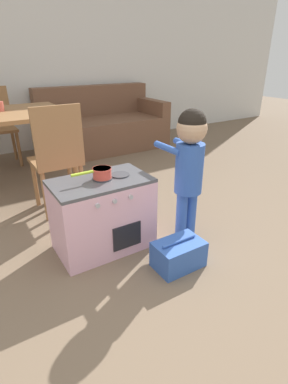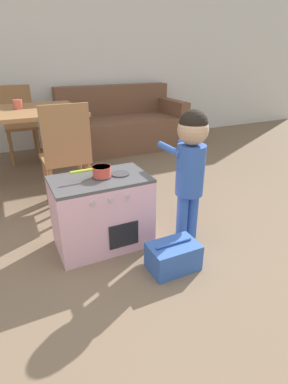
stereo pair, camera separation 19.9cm
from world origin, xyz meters
name	(u,v)px [view 1 (the left image)]	position (x,y,z in m)	size (l,w,h in m)	color
ground_plane	(184,349)	(0.00, 0.00, 0.00)	(16.00, 16.00, 0.00)	brown
play_kitchen	(103,214)	(0.04, 0.92, 0.25)	(0.62, 0.38, 0.50)	#EAB2C6
toy_pot	(101,172)	(0.05, 0.92, 0.54)	(0.26, 0.12, 0.07)	#E04C3D
child_figure	(189,157)	(0.60, 0.73, 0.60)	(0.21, 0.36, 0.91)	#335BB7
toy_basket	(178,254)	(0.34, 0.48, 0.09)	(0.30, 0.20, 0.19)	#335BB2
dining_table	(0,122)	(-0.29, 2.35, 0.64)	(1.17, 0.94, 0.73)	olive
dining_chair_near	(57,158)	(-0.03, 1.57, 0.47)	(0.36, 0.36, 0.88)	olive
couch	(102,126)	(1.07, 3.14, 0.30)	(1.65, 0.85, 0.82)	brown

